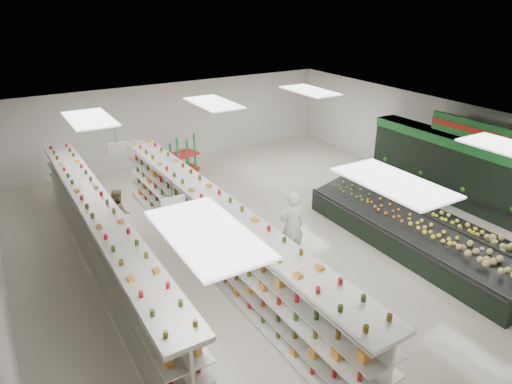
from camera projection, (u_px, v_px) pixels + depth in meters
floor at (277, 237)px, 13.30m from camera, size 16.00×16.00×0.00m
ceiling at (280, 131)px, 12.01m from camera, size 14.00×16.00×0.02m
wall_back at (173, 122)px, 18.94m from camera, size 14.00×0.02×3.20m
wall_right at (446, 146)px, 15.94m from camera, size 0.02×16.00×3.20m
produce_wall_case at (473, 172)px, 14.68m from camera, size 0.93×8.00×2.20m
aisle_sign_near at (173, 206)px, 8.84m from camera, size 0.52×0.06×0.75m
aisle_sign_far at (117, 150)px, 11.98m from camera, size 0.52×0.06×0.75m
hortifruti_banner at (476, 131)px, 13.98m from camera, size 0.12×3.20×0.95m
gondola_left at (103, 243)px, 11.24m from camera, size 0.89×10.94×1.90m
gondola_center at (217, 239)px, 11.38m from camera, size 1.07×11.36×1.97m
produce_island at (420, 231)px, 12.70m from camera, size 2.50×6.81×1.02m
soda_endcap at (183, 156)px, 17.82m from camera, size 1.22×0.95×1.39m
shopper_main at (291, 226)px, 11.85m from camera, size 0.76×0.56×1.94m
shopper_background at (119, 212)px, 13.15m from camera, size 0.52×0.76×1.46m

